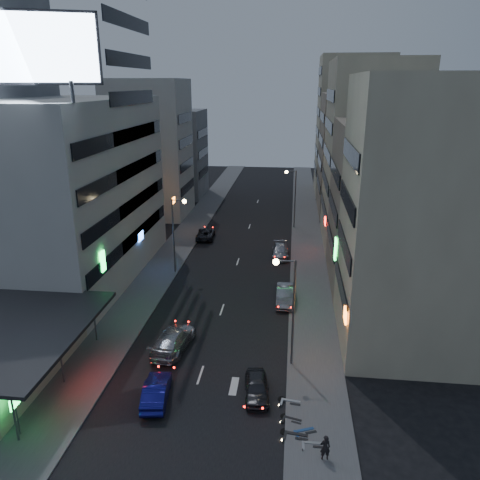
% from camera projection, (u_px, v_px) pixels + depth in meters
% --- Properties ---
extents(ground, '(180.00, 180.00, 0.00)m').
position_uv_depth(ground, '(188.00, 413.00, 28.86)').
color(ground, black).
rests_on(ground, ground).
extents(sidewalk_left, '(4.00, 120.00, 0.12)m').
position_uv_depth(sidewalk_left, '(178.00, 247.00, 57.97)').
color(sidewalk_left, '#4C4C4F').
rests_on(sidewalk_left, ground).
extents(sidewalk_right, '(4.00, 120.00, 0.12)m').
position_uv_depth(sidewalk_right, '(308.00, 252.00, 56.23)').
color(sidewalk_right, '#4C4C4F').
rests_on(sidewalk_right, ground).
extents(white_building, '(14.00, 24.00, 18.00)m').
position_uv_depth(white_building, '(62.00, 192.00, 46.68)').
color(white_building, '#B4B4AF').
rests_on(white_building, ground).
extents(shophouse_near, '(10.00, 11.00, 20.00)m').
position_uv_depth(shophouse_near, '(417.00, 219.00, 33.94)').
color(shophouse_near, '#BEB495').
rests_on(shophouse_near, ground).
extents(shophouse_mid, '(11.00, 12.00, 16.00)m').
position_uv_depth(shophouse_mid, '(391.00, 206.00, 45.35)').
color(shophouse_mid, gray).
rests_on(shophouse_mid, ground).
extents(shophouse_far, '(10.00, 14.00, 22.00)m').
position_uv_depth(shophouse_far, '(369.00, 156.00, 56.70)').
color(shophouse_far, '#BEB495').
rests_on(shophouse_far, ground).
extents(far_left_a, '(11.00, 10.00, 20.00)m').
position_uv_depth(far_left_a, '(150.00, 149.00, 69.75)').
color(far_left_a, '#B4B4AF').
rests_on(far_left_a, ground).
extents(far_left_b, '(12.00, 10.00, 15.00)m').
position_uv_depth(far_left_b, '(170.00, 154.00, 82.84)').
color(far_left_b, gray).
rests_on(far_left_b, ground).
extents(far_right_a, '(11.00, 12.00, 18.00)m').
position_uv_depth(far_right_a, '(357.00, 155.00, 71.41)').
color(far_right_a, gray).
rests_on(far_right_a, ground).
extents(far_right_b, '(12.00, 12.00, 24.00)m').
position_uv_depth(far_right_b, '(352.00, 127.00, 83.58)').
color(far_right_b, '#BEB495').
rests_on(far_right_b, ground).
extents(billboard, '(9.52, 3.75, 6.20)m').
position_uv_depth(billboard, '(27.00, 48.00, 32.78)').
color(billboard, '#595B60').
rests_on(billboard, white_building).
extents(street_lamp_right_near, '(1.60, 0.44, 8.02)m').
position_uv_depth(street_lamp_right_near, '(288.00, 297.00, 32.17)').
color(street_lamp_right_near, '#595B60').
rests_on(street_lamp_right_near, sidewalk_right).
extents(street_lamp_left, '(1.60, 0.44, 8.02)m').
position_uv_depth(street_lamp_left, '(177.00, 225.00, 48.52)').
color(street_lamp_left, '#595B60').
rests_on(street_lamp_left, sidewalk_left).
extents(street_lamp_right_far, '(1.60, 0.44, 8.02)m').
position_uv_depth(street_lamp_right_far, '(292.00, 190.00, 64.19)').
color(street_lamp_right_far, '#595B60').
rests_on(street_lamp_right_far, sidewalk_right).
extents(parked_car_right_near, '(1.96, 3.94, 1.29)m').
position_uv_depth(parked_car_right_near, '(256.00, 387.00, 30.25)').
color(parked_car_right_near, '#2A2B30').
rests_on(parked_car_right_near, ground).
extents(parked_car_right_mid, '(1.62, 4.58, 1.51)m').
position_uv_depth(parked_car_right_mid, '(285.00, 295.00, 43.17)').
color(parked_car_right_mid, gray).
rests_on(parked_car_right_mid, ground).
extents(parked_car_left, '(2.50, 4.85, 1.31)m').
position_uv_depth(parked_car_left, '(206.00, 234.00, 61.19)').
color(parked_car_left, '#2A292E').
rests_on(parked_car_left, ground).
extents(parked_car_right_far, '(2.08, 4.73, 1.35)m').
position_uv_depth(parked_car_right_far, '(280.00, 251.00, 54.72)').
color(parked_car_right_far, '#9899A0').
rests_on(parked_car_right_far, ground).
extents(road_car_blue, '(2.01, 4.37, 1.39)m').
position_uv_depth(road_car_blue, '(156.00, 391.00, 29.83)').
color(road_car_blue, navy).
rests_on(road_car_blue, ground).
extents(road_car_silver, '(2.87, 5.73, 1.60)m').
position_uv_depth(road_car_silver, '(173.00, 340.00, 35.61)').
color(road_car_silver, '#AEB1B7').
rests_on(road_car_silver, ground).
extents(person, '(0.61, 0.45, 1.52)m').
position_uv_depth(person, '(325.00, 447.00, 24.94)').
color(person, black).
rests_on(person, sidewalk_right).
extents(scooter_black_a, '(0.94, 2.10, 1.24)m').
position_uv_depth(scooter_black_a, '(309.00, 426.00, 26.71)').
color(scooter_black_a, black).
rests_on(scooter_black_a, sidewalk_right).
extents(scooter_silver_a, '(0.63, 1.85, 1.13)m').
position_uv_depth(scooter_silver_a, '(325.00, 434.00, 26.16)').
color(scooter_silver_a, '#919397').
rests_on(scooter_silver_a, sidewalk_right).
extents(scooter_blue, '(1.26, 1.94, 1.13)m').
position_uv_depth(scooter_blue, '(314.00, 419.00, 27.36)').
color(scooter_blue, navy).
rests_on(scooter_blue, sidewalk_right).
extents(scooter_black_b, '(0.99, 1.78, 1.03)m').
position_uv_depth(scooter_black_b, '(303.00, 413.00, 27.93)').
color(scooter_black_b, black).
rests_on(scooter_black_b, sidewalk_right).
extents(scooter_silver_b, '(0.88, 1.91, 1.12)m').
position_uv_depth(scooter_silver_b, '(301.00, 394.00, 29.57)').
color(scooter_silver_b, '#A8AAB0').
rests_on(scooter_silver_b, sidewalk_right).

